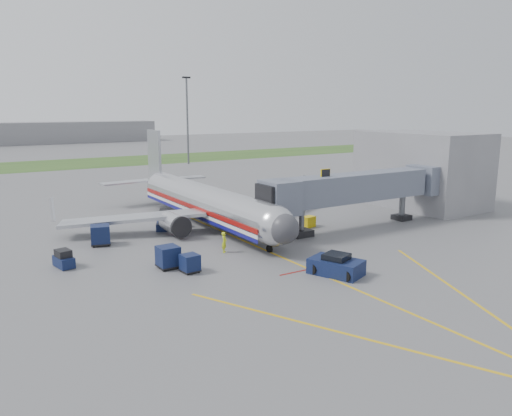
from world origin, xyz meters
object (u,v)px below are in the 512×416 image
baggage_tug (64,259)px  belt_loader (163,224)px  airliner (206,202)px  pushback_tug (336,266)px  ramp_worker (224,242)px

baggage_tug → belt_loader: belt_loader is taller
airliner → belt_loader: 5.48m
airliner → pushback_tug: bearing=-87.3°
pushback_tug → ramp_worker: (-4.64, 10.26, 0.26)m
airliner → pushback_tug: (1.02, -21.41, -1.93)m
belt_loader → ramp_worker: bearing=-83.6°
baggage_tug → ramp_worker: size_ratio=1.21×
pushback_tug → ramp_worker: size_ratio=2.44×
airliner → belt_loader: size_ratio=9.10×
pushback_tug → ramp_worker: bearing=114.3°
airliner → belt_loader: (-4.97, 0.79, -2.18)m
ramp_worker → belt_loader: bearing=48.2°
belt_loader → pushback_tug: bearing=-74.9°
baggage_tug → pushback_tug: bearing=-36.7°
pushback_tug → baggage_tug: size_ratio=2.02×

